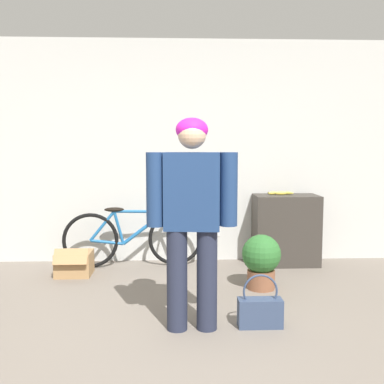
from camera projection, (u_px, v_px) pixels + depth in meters
wall_back at (171, 152)px, 5.30m from camera, size 8.00×0.07×2.60m
side_shelf at (286, 230)px, 5.19m from camera, size 0.73×0.41×0.81m
person at (192, 211)px, 3.29m from camera, size 0.67×0.23×1.58m
bicycle at (133, 237)px, 5.09m from camera, size 1.58×0.46×0.70m
banana at (280, 193)px, 5.18m from camera, size 0.31×0.09×0.04m
handbag at (260, 311)px, 3.41m from camera, size 0.33×0.13×0.41m
cardboard_box at (74, 263)px, 4.77m from camera, size 0.37×0.39×0.31m
potted_plant at (261, 259)px, 4.30m from camera, size 0.37×0.37×0.53m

